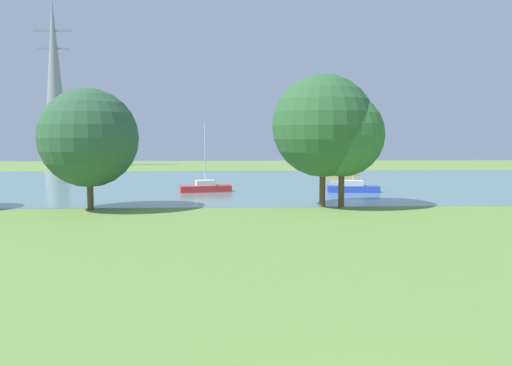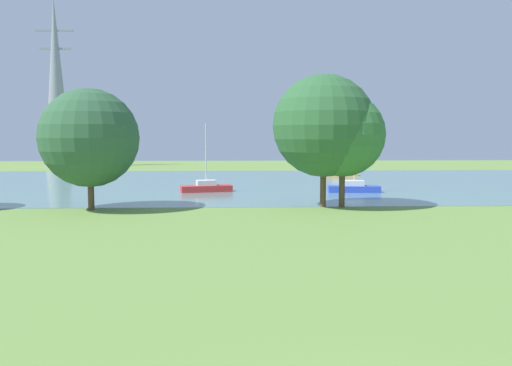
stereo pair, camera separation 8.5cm
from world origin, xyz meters
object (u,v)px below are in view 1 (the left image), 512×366
object	(u,v)px
sailboat_red	(205,187)
sailboat_orange	(338,172)
tree_west_far	(323,126)
electricity_pylon	(55,82)
tree_west_near	(342,135)
tree_east_far	(89,138)
sailboat_blue	(353,187)

from	to	relation	value
sailboat_red	sailboat_orange	world-z (taller)	sailboat_orange
tree_west_far	electricity_pylon	xyz separation A→B (m)	(-37.09, 52.27, 8.41)
sailboat_orange	tree_west_near	bearing A→B (deg)	-101.22
sailboat_red	tree_west_near	distance (m)	15.99
tree_east_far	tree_west_near	distance (m)	18.25
sailboat_orange	tree_east_far	distance (m)	39.46
tree_east_far	electricity_pylon	xyz separation A→B (m)	(-20.23, 53.15, 9.29)
sailboat_blue	sailboat_orange	world-z (taller)	sailboat_blue
tree_west_near	electricity_pylon	xyz separation A→B (m)	(-38.47, 52.51, 9.07)
sailboat_blue	tree_west_near	size ratio (longest dim) A/B	0.94
sailboat_orange	tree_west_far	world-z (taller)	tree_west_far
sailboat_red	tree_west_far	distance (m)	15.17
tree_east_far	tree_west_far	bearing A→B (deg)	2.97
sailboat_orange	tree_east_far	bearing A→B (deg)	-128.19
sailboat_red	tree_west_far	xyz separation A→B (m)	(9.29, -10.62, 5.57)
tree_west_far	tree_west_near	xyz separation A→B (m)	(1.37, -0.23, -0.66)
sailboat_orange	tree_west_near	distance (m)	31.13
sailboat_red	tree_west_near	size ratio (longest dim) A/B	0.76
tree_east_far	tree_west_near	world-z (taller)	tree_east_far
sailboat_red	sailboat_blue	xyz separation A→B (m)	(13.90, -0.92, 0.02)
electricity_pylon	tree_west_near	bearing A→B (deg)	-53.77
sailboat_red	electricity_pylon	bearing A→B (deg)	123.73
sailboat_blue	tree_east_far	size ratio (longest dim) A/B	0.92
sailboat_red	electricity_pylon	distance (m)	51.99
tree_west_near	electricity_pylon	world-z (taller)	electricity_pylon
sailboat_red	sailboat_orange	size ratio (longest dim) A/B	0.86
tree_east_far	tree_west_far	size ratio (longest dim) A/B	0.88
sailboat_orange	tree_east_far	size ratio (longest dim) A/B	0.86
sailboat_blue	sailboat_orange	bearing A→B (deg)	82.27
sailboat_red	electricity_pylon	size ratio (longest dim) A/B	0.22
tree_west_far	electricity_pylon	size ratio (longest dim) A/B	0.34
sailboat_blue	tree_west_near	bearing A→B (deg)	-108.06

